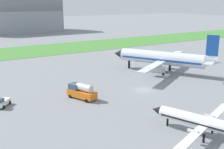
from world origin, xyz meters
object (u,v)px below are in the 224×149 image
airplane_midfield_jet (164,58)px  fuel_truck_midfield (81,91)px  airplane_foreground_turboprop (205,122)px  pushback_tug_near_gate (2,102)px

airplane_midfield_jet → fuel_truck_midfield: airplane_midfield_jet is taller
airplane_foreground_turboprop → pushback_tug_near_gate: airplane_foreground_turboprop is taller
airplane_foreground_turboprop → fuel_truck_midfield: size_ratio=2.91×
airplane_midfield_jet → airplane_foreground_turboprop: 38.73m
pushback_tug_near_gate → fuel_truck_midfield: fuel_truck_midfield is taller
airplane_midfield_jet → airplane_foreground_turboprop: (-21.17, -32.38, -1.80)m
airplane_midfield_jet → pushback_tug_near_gate: bearing=65.4°
airplane_midfield_jet → airplane_foreground_turboprop: size_ratio=1.45×
airplane_midfield_jet → airplane_foreground_turboprop: airplane_midfield_jet is taller
airplane_midfield_jet → fuel_truck_midfield: bearing=75.2°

